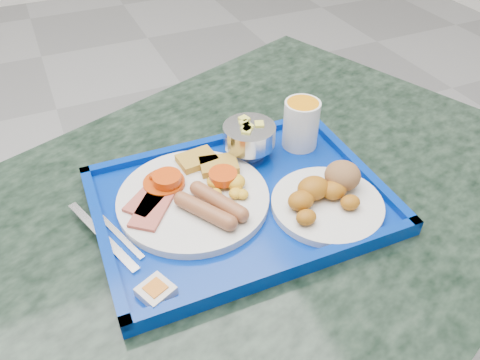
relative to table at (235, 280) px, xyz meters
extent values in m
plane|color=gray|center=(-0.22, 0.42, -0.55)|extent=(6.00, 6.00, 0.00)
cylinder|color=gray|center=(0.00, 0.00, -0.18)|extent=(0.11, 0.11, 0.67)
cube|color=black|center=(0.00, 0.00, 0.17)|extent=(1.38, 1.15, 0.04)
cube|color=#032995|center=(0.01, 0.00, 0.20)|extent=(0.47, 0.35, 0.02)
cube|color=#032995|center=(0.02, 0.16, 0.21)|extent=(0.46, 0.03, 0.01)
cube|color=#032995|center=(0.01, -0.16, 0.21)|extent=(0.46, 0.03, 0.01)
cube|color=#032995|center=(0.23, 0.00, 0.21)|extent=(0.02, 0.34, 0.01)
cube|color=#032995|center=(-0.21, 0.01, 0.21)|extent=(0.02, 0.34, 0.01)
cylinder|color=silver|center=(-0.06, 0.03, 0.21)|extent=(0.24, 0.24, 0.01)
cube|color=#C85B50|center=(-0.13, 0.05, 0.22)|extent=(0.09, 0.09, 0.01)
cube|color=#C85B50|center=(-0.13, 0.02, 0.22)|extent=(0.09, 0.09, 0.01)
cylinder|color=#C13E08|center=(-0.09, 0.07, 0.22)|extent=(0.07, 0.07, 0.01)
sphere|color=#C13E08|center=(-0.09, 0.07, 0.23)|extent=(0.01, 0.01, 0.01)
sphere|color=#C13E08|center=(-0.09, 0.06, 0.23)|extent=(0.01, 0.01, 0.01)
sphere|color=#C13E08|center=(-0.10, 0.06, 0.23)|extent=(0.01, 0.01, 0.01)
sphere|color=#C13E08|center=(-0.07, 0.07, 0.23)|extent=(0.01, 0.01, 0.01)
sphere|color=#C13E08|center=(-0.10, 0.09, 0.23)|extent=(0.01, 0.01, 0.01)
sphere|color=#C13E08|center=(-0.08, 0.07, 0.23)|extent=(0.01, 0.01, 0.01)
sphere|color=#C13E08|center=(-0.09, 0.09, 0.23)|extent=(0.01, 0.01, 0.01)
sphere|color=#C13E08|center=(-0.09, 0.08, 0.23)|extent=(0.01, 0.01, 0.01)
sphere|color=#C13E08|center=(-0.11, 0.09, 0.23)|extent=(0.01, 0.01, 0.01)
sphere|color=#C13E08|center=(-0.09, 0.09, 0.23)|extent=(0.01, 0.01, 0.01)
sphere|color=#C13E08|center=(-0.11, 0.09, 0.23)|extent=(0.01, 0.01, 0.01)
sphere|color=#C13E08|center=(-0.08, 0.09, 0.23)|extent=(0.01, 0.01, 0.01)
sphere|color=#C13E08|center=(-0.08, 0.09, 0.23)|extent=(0.01, 0.01, 0.01)
sphere|color=#C13E08|center=(-0.08, 0.06, 0.23)|extent=(0.01, 0.01, 0.01)
sphere|color=#C13E08|center=(-0.09, 0.05, 0.23)|extent=(0.01, 0.01, 0.01)
sphere|color=#C13E08|center=(-0.10, 0.09, 0.23)|extent=(0.01, 0.01, 0.01)
cube|color=#B88B2E|center=(-0.02, 0.10, 0.22)|extent=(0.07, 0.05, 0.01)
cube|color=#B88B2E|center=(0.01, 0.07, 0.22)|extent=(0.07, 0.06, 0.01)
cylinder|color=brown|center=(-0.06, -0.03, 0.23)|extent=(0.07, 0.09, 0.02)
cylinder|color=brown|center=(-0.03, -0.01, 0.23)|extent=(0.06, 0.09, 0.02)
ellipsoid|color=gold|center=(0.01, -0.01, 0.22)|extent=(0.02, 0.02, 0.01)
ellipsoid|color=gold|center=(-0.02, 0.03, 0.23)|extent=(0.03, 0.03, 0.02)
ellipsoid|color=gold|center=(0.01, 0.02, 0.23)|extent=(0.03, 0.03, 0.02)
ellipsoid|color=gold|center=(0.01, 0.04, 0.23)|extent=(0.02, 0.02, 0.02)
ellipsoid|color=gold|center=(0.00, 0.00, 0.22)|extent=(0.02, 0.02, 0.01)
ellipsoid|color=gold|center=(0.01, 0.01, 0.23)|extent=(0.02, 0.02, 0.02)
ellipsoid|color=gold|center=(-0.03, 0.01, 0.22)|extent=(0.02, 0.02, 0.01)
ellipsoid|color=gold|center=(0.01, 0.05, 0.22)|extent=(0.02, 0.02, 0.01)
ellipsoid|color=gold|center=(0.00, 0.04, 0.22)|extent=(0.02, 0.02, 0.01)
cylinder|color=#C03105|center=(-0.09, 0.07, 0.23)|extent=(0.05, 0.05, 0.01)
cylinder|color=#C03105|center=(0.00, 0.03, 0.23)|extent=(0.05, 0.05, 0.01)
cylinder|color=silver|center=(0.13, -0.07, 0.21)|extent=(0.18, 0.18, 0.01)
ellipsoid|color=#A35E13|center=(0.15, -0.10, 0.23)|extent=(0.03, 0.03, 0.02)
ellipsoid|color=#A35E13|center=(0.14, -0.07, 0.23)|extent=(0.04, 0.04, 0.03)
ellipsoid|color=#A35E13|center=(0.11, -0.05, 0.23)|extent=(0.05, 0.04, 0.04)
ellipsoid|color=#A35E13|center=(0.08, -0.07, 0.23)|extent=(0.04, 0.04, 0.03)
ellipsoid|color=#A35E13|center=(0.07, -0.10, 0.23)|extent=(0.03, 0.03, 0.02)
ellipsoid|color=#95633B|center=(0.17, -0.05, 0.24)|extent=(0.06, 0.06, 0.05)
cylinder|color=#BABABD|center=(0.08, 0.10, 0.21)|extent=(0.06, 0.06, 0.01)
cylinder|color=#BABABD|center=(0.08, 0.10, 0.22)|extent=(0.02, 0.02, 0.02)
cylinder|color=#BABABD|center=(0.08, 0.10, 0.25)|extent=(0.09, 0.09, 0.04)
cube|color=#FFFD61|center=(0.08, 0.13, 0.26)|extent=(0.02, 0.02, 0.01)
cube|color=#FFFD61|center=(0.09, 0.10, 0.26)|extent=(0.02, 0.02, 0.01)
cube|color=#FFFD61|center=(0.07, 0.09, 0.26)|extent=(0.02, 0.02, 0.01)
cube|color=#FFFD61|center=(0.07, 0.10, 0.26)|extent=(0.02, 0.02, 0.01)
cube|color=#FFFD61|center=(0.07, 0.11, 0.26)|extent=(0.02, 0.02, 0.01)
cube|color=#FFFD61|center=(0.07, 0.10, 0.26)|extent=(0.02, 0.02, 0.01)
cylinder|color=white|center=(0.17, 0.09, 0.25)|extent=(0.06, 0.06, 0.09)
cylinder|color=orange|center=(0.17, 0.09, 0.29)|extent=(0.06, 0.06, 0.01)
cube|color=#BABABD|center=(-0.18, 0.00, 0.21)|extent=(0.05, 0.11, 0.00)
ellipsoid|color=#BABABD|center=(-0.16, 0.07, 0.21)|extent=(0.04, 0.04, 0.01)
cube|color=#BABABD|center=(-0.21, 0.01, 0.21)|extent=(0.07, 0.18, 0.00)
cube|color=beige|center=(-0.17, -0.12, 0.21)|extent=(0.05, 0.05, 0.01)
cube|color=orange|center=(-0.17, -0.12, 0.22)|extent=(0.03, 0.03, 0.00)
camera|label=1|loc=(-0.22, -0.51, 0.72)|focal=35.00mm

